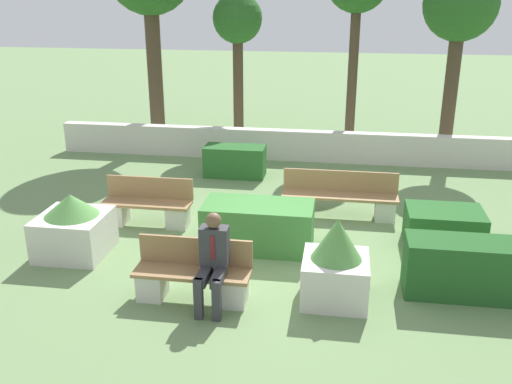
% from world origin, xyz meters
% --- Properties ---
extents(ground_plane, '(60.00, 60.00, 0.00)m').
position_xyz_m(ground_plane, '(0.00, 0.00, 0.00)').
color(ground_plane, '#6B8956').
extents(perimeter_wall, '(12.08, 0.30, 0.75)m').
position_xyz_m(perimeter_wall, '(0.00, 5.43, 0.38)').
color(perimeter_wall, beige).
rests_on(perimeter_wall, ground_plane).
extents(bench_front, '(1.61, 0.48, 0.84)m').
position_xyz_m(bench_front, '(-0.82, -1.48, 0.31)').
color(bench_front, '#937047').
rests_on(bench_front, ground_plane).
extents(bench_left_side, '(1.62, 0.48, 0.84)m').
position_xyz_m(bench_left_side, '(-2.31, 0.96, 0.31)').
color(bench_left_side, '#937047').
rests_on(bench_left_side, ground_plane).
extents(bench_right_side, '(2.15, 0.48, 0.84)m').
position_xyz_m(bench_right_side, '(1.13, 1.88, 0.33)').
color(bench_right_side, '#937047').
rests_on(bench_right_side, ground_plane).
extents(person_seated_man, '(0.38, 0.64, 1.32)m').
position_xyz_m(person_seated_man, '(-0.50, -1.62, 0.72)').
color(person_seated_man, '#333338').
rests_on(person_seated_man, ground_plane).
extents(hedge_block_near_left, '(1.92, 0.66, 0.81)m').
position_xyz_m(hedge_block_near_left, '(3.04, -0.79, 0.41)').
color(hedge_block_near_left, '#235623').
rests_on(hedge_block_near_left, ground_plane).
extents(hedge_block_near_right, '(1.37, 0.62, 0.70)m').
position_xyz_m(hedge_block_near_right, '(-1.27, 3.96, 0.35)').
color(hedge_block_near_right, '#286028').
rests_on(hedge_block_near_right, ground_plane).
extents(hedge_block_mid_left, '(1.24, 0.89, 0.63)m').
position_xyz_m(hedge_block_mid_left, '(2.87, 0.86, 0.31)').
color(hedge_block_mid_left, '#286028').
rests_on(hedge_block_mid_left, ground_plane).
extents(hedge_block_mid_right, '(1.80, 0.88, 0.77)m').
position_xyz_m(hedge_block_mid_right, '(-0.18, 0.29, 0.38)').
color(hedge_block_mid_right, '#3D7A38').
rests_on(hedge_block_mid_right, ground_plane).
extents(planter_corner_left, '(0.89, 0.89, 1.20)m').
position_xyz_m(planter_corner_left, '(1.12, -1.20, 0.53)').
color(planter_corner_left, beige).
rests_on(planter_corner_left, ground_plane).
extents(planter_corner_right, '(1.06, 1.06, 1.02)m').
position_xyz_m(planter_corner_right, '(-3.08, -0.39, 0.47)').
color(planter_corner_right, beige).
rests_on(planter_corner_right, ground_plane).
extents(tree_center_left, '(1.29, 1.29, 3.96)m').
position_xyz_m(tree_center_left, '(-1.72, 6.91, 3.14)').
color(tree_center_left, '#473828').
rests_on(tree_center_left, ground_plane).
extents(tree_rightmost, '(1.72, 1.72, 4.58)m').
position_xyz_m(tree_rightmost, '(3.66, 6.12, 3.58)').
color(tree_rightmost, '#473828').
rests_on(tree_rightmost, ground_plane).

